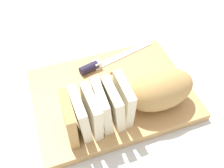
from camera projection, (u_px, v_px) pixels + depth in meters
name	position (u px, v px, depth m)	size (l,w,h in m)	color
ground_plane	(112.00, 97.00, 0.69)	(3.00, 3.00, 0.00)	beige
cutting_board	(112.00, 94.00, 0.68)	(0.42, 0.31, 0.02)	tan
bread_loaf	(135.00, 97.00, 0.59)	(0.33, 0.10, 0.11)	tan
bread_knife	(99.00, 64.00, 0.72)	(0.25, 0.08, 0.02)	silver
crumb_near_knife	(90.00, 79.00, 0.70)	(0.01, 0.01, 0.01)	#996633
crumb_near_loaf	(111.00, 73.00, 0.71)	(0.01, 0.01, 0.01)	#996633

